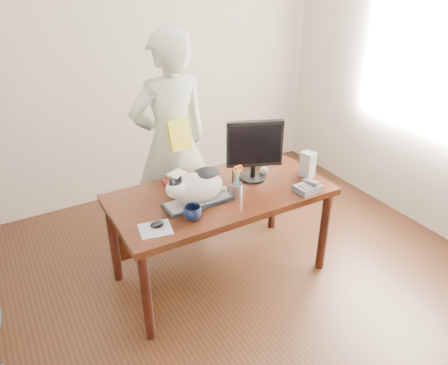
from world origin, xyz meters
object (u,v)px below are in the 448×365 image
at_px(keyboard, 198,202).
at_px(mouse, 157,224).
at_px(phone, 308,187).
at_px(person, 171,143).
at_px(cat, 196,187).
at_px(desk, 216,204).
at_px(pen_cup, 236,189).
at_px(book_stack, 178,178).
at_px(calculator, 257,158).
at_px(monitor, 254,147).
at_px(coffee_mug, 192,213).
at_px(speaker, 308,164).
at_px(baseball, 264,171).

height_order(keyboard, mouse, mouse).
xyz_separation_m(phone, person, (-0.66, 0.95, 0.14)).
bearing_deg(phone, cat, 159.12).
relative_size(desk, pen_cup, 6.45).
bearing_deg(person, mouse, 57.65).
relative_size(book_stack, calculator, 0.92).
relative_size(keyboard, mouse, 4.93).
bearing_deg(pen_cup, calculator, 42.21).
bearing_deg(monitor, mouse, -142.36).
relative_size(coffee_mug, phone, 0.63).
bearing_deg(desk, book_stack, 132.39).
bearing_deg(speaker, monitor, 144.69).
relative_size(cat, person, 0.26).
bearing_deg(keyboard, coffee_mug, -128.33).
relative_size(desk, person, 0.87).
bearing_deg(speaker, person, 123.22).
bearing_deg(coffee_mug, calculator, 31.51).
bearing_deg(pen_cup, coffee_mug, -164.77).
bearing_deg(desk, mouse, -154.34).
distance_m(desk, cat, 0.40).
distance_m(mouse, calculator, 1.19).
xyz_separation_m(mouse, person, (0.48, 0.84, 0.14)).
distance_m(coffee_mug, speaker, 1.06).
relative_size(baseball, person, 0.04).
bearing_deg(desk, person, 99.96).
height_order(keyboard, speaker, speaker).
relative_size(calculator, person, 0.14).
relative_size(mouse, speaker, 0.51).
height_order(desk, speaker, speaker).
height_order(coffee_mug, calculator, coffee_mug).
distance_m(cat, baseball, 0.68).
height_order(desk, person, person).
bearing_deg(baseball, speaker, -32.06).
xyz_separation_m(keyboard, mouse, (-0.36, -0.13, 0.01)).
height_order(keyboard, cat, cat).
xyz_separation_m(phone, book_stack, (-0.76, 0.60, 0.01)).
distance_m(monitor, speaker, 0.46).
relative_size(desk, keyboard, 3.25).
height_order(phone, person, person).
distance_m(keyboard, monitor, 0.60).
height_order(cat, calculator, cat).
height_order(cat, book_stack, cat).
distance_m(desk, speaker, 0.77).
bearing_deg(monitor, calculator, 73.65).
xyz_separation_m(book_stack, calculator, (0.71, -0.00, -0.00)).
distance_m(phone, baseball, 0.40).
distance_m(speaker, book_stack, 1.00).
distance_m(pen_cup, coffee_mug, 0.41).
distance_m(desk, book_stack, 0.35).
bearing_deg(monitor, desk, -163.59).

